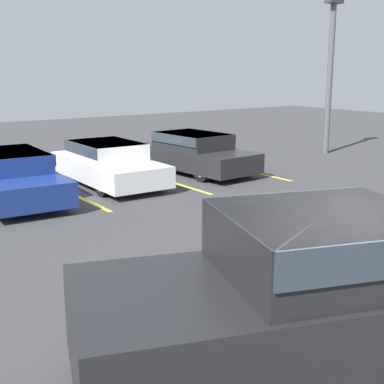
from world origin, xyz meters
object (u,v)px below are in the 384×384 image
parked_sedan_a (10,174)px  parked_sedan_c (194,151)px  wheel_stop_curb (70,166)px  pickup_truck (347,294)px  parked_sedan_b (108,162)px  light_post (330,63)px

parked_sedan_a → parked_sedan_c: (5.94, 0.30, 0.01)m
parked_sedan_c → wheel_stop_curb: parked_sedan_c is taller
pickup_truck → parked_sedan_b: size_ratio=1.40×
pickup_truck → parked_sedan_a: bearing=111.8°
pickup_truck → light_post: size_ratio=1.04×
light_post → parked_sedan_c: bearing=-178.7°
parked_sedan_c → wheel_stop_curb: 4.20m
pickup_truck → wheel_stop_curb: bearing=98.6°
parked_sedan_a → parked_sedan_b: (2.85, 0.24, -0.01)m
parked_sedan_a → wheel_stop_curb: parked_sedan_a is taller
pickup_truck → wheel_stop_curb: size_ratio=3.76×
pickup_truck → light_post: bearing=60.5°
parked_sedan_a → light_post: size_ratio=0.81×
parked_sedan_b → wheel_stop_curb: (0.09, 2.94, -0.58)m
parked_sedan_c → light_post: (6.50, 0.15, 2.78)m
parked_sedan_b → parked_sedan_c: 3.09m
parked_sedan_b → parked_sedan_c: parked_sedan_c is taller
parked_sedan_b → light_post: (9.59, 0.20, 2.79)m
parked_sedan_c → wheel_stop_curb: size_ratio=2.77×
parked_sedan_a → wheel_stop_curb: size_ratio=2.90×
pickup_truck → parked_sedan_a: pickup_truck is taller
parked_sedan_b → parked_sedan_c: (3.09, 0.06, 0.01)m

